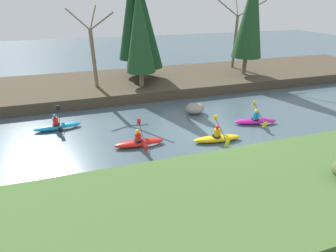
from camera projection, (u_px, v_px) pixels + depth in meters
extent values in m
plane|color=#425660|center=(217.00, 134.00, 15.49)|extent=(90.00, 90.00, 0.00)
cube|color=#476B33|center=(282.00, 189.00, 10.49)|extent=(44.00, 5.93, 0.70)
cube|color=#473D2D|center=(168.00, 80.00, 24.06)|extent=(44.00, 8.06, 0.81)
cylinder|color=#7A664C|center=(142.00, 79.00, 21.05)|extent=(0.36, 0.36, 1.16)
cone|color=#1E4723|center=(139.00, 31.00, 19.44)|extent=(2.31, 2.31, 6.15)
cylinder|color=brown|center=(135.00, 66.00, 24.17)|extent=(0.36, 0.36, 1.45)
cone|color=#143D1E|center=(132.00, 19.00, 22.38)|extent=(2.68, 2.68, 6.66)
cylinder|color=#7A664C|center=(141.00, 68.00, 23.89)|extent=(0.36, 0.36, 1.38)
cone|color=#0F3319|center=(139.00, 19.00, 22.06)|extent=(2.20, 2.20, 6.92)
cylinder|color=brown|center=(145.00, 72.00, 23.03)|extent=(0.36, 0.36, 1.03)
cone|color=#143D1E|center=(143.00, 29.00, 21.44)|extent=(3.13, 3.13, 6.19)
cylinder|color=brown|center=(244.00, 66.00, 24.23)|extent=(0.36, 0.36, 1.58)
cone|color=#1E4723|center=(251.00, 14.00, 22.30)|extent=(2.66, 2.66, 7.19)
cylinder|color=#7A664C|center=(94.00, 59.00, 20.08)|extent=(0.28, 0.28, 4.46)
cylinder|color=#7A664C|center=(78.00, 19.00, 19.21)|extent=(1.66, 1.42, 1.50)
cylinder|color=#7A664C|center=(101.00, 21.00, 18.52)|extent=(1.74, 1.49, 1.32)
cylinder|color=#7A664C|center=(93.00, 17.00, 19.66)|extent=(0.77, 1.87, 1.66)
cylinder|color=#7A664C|center=(235.00, 42.00, 25.83)|extent=(0.28, 0.28, 5.00)
cylinder|color=#7A664C|center=(227.00, 7.00, 24.85)|extent=(1.85, 1.57, 1.67)
cylinder|color=#7A664C|center=(252.00, 9.00, 24.07)|extent=(1.94, 1.65, 1.47)
cylinder|color=#7A664C|center=(237.00, 6.00, 25.35)|extent=(0.85, 2.08, 1.85)
ellipsoid|color=#C61999|center=(255.00, 121.00, 16.67)|extent=(2.77, 1.16, 0.34)
cone|color=#C61999|center=(274.00, 120.00, 16.75)|extent=(0.38, 0.27, 0.20)
cylinder|color=black|center=(255.00, 119.00, 16.60)|extent=(0.57, 0.57, 0.08)
cylinder|color=#1984CC|center=(255.00, 116.00, 16.49)|extent=(0.36, 0.36, 0.42)
sphere|color=yellow|center=(256.00, 111.00, 16.34)|extent=(0.27, 0.27, 0.23)
cylinder|color=#1984CC|center=(256.00, 113.00, 16.67)|extent=(0.14, 0.24, 0.35)
cylinder|color=#1984CC|center=(259.00, 116.00, 16.24)|extent=(0.14, 0.24, 0.35)
cylinder|color=black|center=(259.00, 114.00, 16.45)|extent=(0.44, 1.88, 0.65)
cube|color=yellow|center=(254.00, 104.00, 17.16)|extent=(0.23, 0.20, 0.41)
cube|color=yellow|center=(265.00, 125.00, 15.73)|extent=(0.23, 0.20, 0.41)
ellipsoid|color=white|center=(263.00, 122.00, 16.74)|extent=(1.22, 0.92, 0.18)
ellipsoid|color=yellow|center=(217.00, 139.00, 14.62)|extent=(2.75, 0.86, 0.34)
cone|color=yellow|center=(238.00, 136.00, 14.83)|extent=(0.37, 0.23, 0.20)
cylinder|color=black|center=(216.00, 136.00, 14.55)|extent=(0.53, 0.53, 0.08)
cylinder|color=yellow|center=(217.00, 132.00, 14.44)|extent=(0.33, 0.33, 0.42)
sphere|color=red|center=(217.00, 127.00, 14.30)|extent=(0.25, 0.25, 0.23)
cylinder|color=yellow|center=(217.00, 129.00, 14.63)|extent=(0.11, 0.23, 0.35)
cylinder|color=yellow|center=(220.00, 133.00, 14.21)|extent=(0.11, 0.23, 0.35)
cylinder|color=black|center=(221.00, 130.00, 14.42)|extent=(0.22, 1.91, 0.65)
cube|color=yellow|center=(215.00, 118.00, 15.13)|extent=(0.21, 0.18, 0.41)
cube|color=yellow|center=(227.00, 143.00, 13.72)|extent=(0.21, 0.18, 0.41)
ellipsoid|color=red|center=(139.00, 143.00, 14.18)|extent=(2.72, 0.68, 0.34)
cone|color=red|center=(161.00, 140.00, 14.46)|extent=(0.36, 0.21, 0.20)
cylinder|color=black|center=(138.00, 141.00, 14.10)|extent=(0.49, 0.49, 0.08)
cylinder|color=red|center=(138.00, 137.00, 13.99)|extent=(0.31, 0.31, 0.42)
sphere|color=yellow|center=(138.00, 131.00, 13.85)|extent=(0.24, 0.24, 0.23)
cylinder|color=red|center=(139.00, 133.00, 14.18)|extent=(0.10, 0.23, 0.35)
cylinder|color=red|center=(140.00, 137.00, 13.77)|extent=(0.10, 0.23, 0.35)
cylinder|color=black|center=(142.00, 134.00, 13.99)|extent=(0.09, 1.91, 0.65)
cube|color=red|center=(139.00, 122.00, 14.68)|extent=(0.20, 0.16, 0.41)
cube|color=red|center=(146.00, 148.00, 13.30)|extent=(0.20, 0.16, 0.41)
ellipsoid|color=white|center=(149.00, 143.00, 14.34)|extent=(1.12, 0.73, 0.18)
ellipsoid|color=#1993D6|center=(58.00, 127.00, 15.97)|extent=(2.74, 0.82, 0.34)
cone|color=#1993D6|center=(79.00, 123.00, 16.37)|extent=(0.37, 0.23, 0.20)
cylinder|color=black|center=(56.00, 125.00, 15.89)|extent=(0.52, 0.52, 0.08)
cylinder|color=red|center=(55.00, 121.00, 15.78)|extent=(0.32, 0.32, 0.42)
sphere|color=#1E89D1|center=(54.00, 116.00, 15.64)|extent=(0.25, 0.25, 0.23)
cylinder|color=red|center=(57.00, 118.00, 15.97)|extent=(0.11, 0.23, 0.35)
cylinder|color=red|center=(57.00, 121.00, 15.57)|extent=(0.11, 0.23, 0.35)
cylinder|color=black|center=(59.00, 118.00, 15.80)|extent=(0.19, 1.91, 0.65)
cube|color=black|center=(58.00, 108.00, 16.46)|extent=(0.21, 0.17, 0.41)
cube|color=black|center=(60.00, 130.00, 15.14)|extent=(0.21, 0.17, 0.41)
ellipsoid|color=white|center=(67.00, 126.00, 16.19)|extent=(1.15, 0.79, 0.18)
ellipsoid|color=gray|center=(195.00, 108.00, 18.08)|extent=(1.32, 1.03, 0.74)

